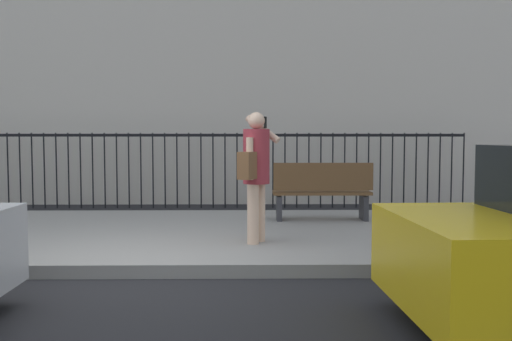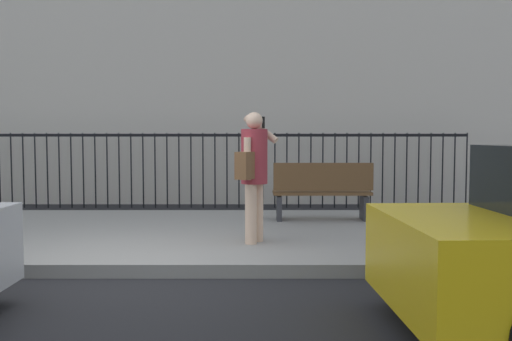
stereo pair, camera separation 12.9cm
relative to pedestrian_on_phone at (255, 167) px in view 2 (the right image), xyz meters
The scene contains 5 objects.
ground_plane 2.23m from the pedestrian_on_phone, 140.31° to the right, with size 60.00×60.00×0.00m, color black.
sidewalk 2.06m from the pedestrian_on_phone, 146.68° to the left, with size 28.00×4.40×0.15m, color gray.
iron_fence 4.90m from the pedestrian_on_phone, 107.57° to the left, with size 12.03×0.04×1.60m.
pedestrian_on_phone is the anchor object (origin of this frame).
street_bench 2.23m from the pedestrian_on_phone, 59.33° to the left, with size 1.60×0.45×0.95m.
Camera 2 is at (1.51, -5.82, 1.52)m, focal length 38.71 mm.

